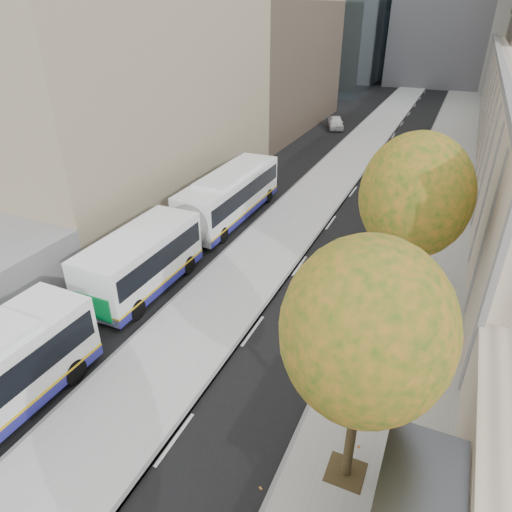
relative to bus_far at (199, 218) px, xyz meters
The scene contains 6 objects.
bus_platform 11.62m from the bus_far, 70.29° to the left, with size 4.25×150.00×0.15m, color #B4B4B4.
sidewalk 16.16m from the bus_far, 42.38° to the left, with size 4.75×150.00×0.08m, color gray.
tree_c 16.34m from the bus_far, 44.49° to the right, with size 4.20×4.20×7.28m.
tree_d 12.20m from the bus_far, 10.75° to the right, with size 4.40×4.40×7.60m.
bus_far is the anchor object (origin of this frame).
distant_car 30.42m from the bus_far, 90.62° to the left, with size 1.58×3.92×1.34m, color silver.
Camera 1 is at (4.71, 4.05, 12.06)m, focal length 32.00 mm.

